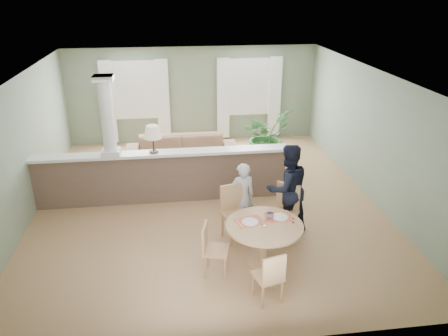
{
  "coord_description": "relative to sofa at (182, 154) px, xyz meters",
  "views": [
    {
      "loc": [
        -0.71,
        -8.23,
        4.31
      ],
      "look_at": [
        0.24,
        -1.0,
        1.2
      ],
      "focal_mm": 35.0,
      "sensor_mm": 36.0,
      "label": 1
    }
  ],
  "objects": [
    {
      "name": "room_shell",
      "position": [
        0.41,
        -1.22,
        1.41
      ],
      "size": [
        7.02,
        8.02,
        2.71
      ],
      "color": "gray",
      "rests_on": "ground"
    },
    {
      "name": "chair_far_man",
      "position": [
        1.7,
        -3.37,
        0.16
      ],
      "size": [
        0.64,
        0.64,
        1.02
      ],
      "rotation": [
        0.0,
        0.0,
        -0.64
      ],
      "color": "tan",
      "rests_on": "ground"
    },
    {
      "name": "houseplant",
      "position": [
        2.15,
        0.23,
        0.3
      ],
      "size": [
        1.68,
        1.68,
        1.41
      ],
      "primitive_type": "imported",
      "rotation": [
        0.0,
        0.0,
        0.77
      ],
      "color": "#2D6327",
      "rests_on": "ground"
    },
    {
      "name": "child_person",
      "position": [
        0.98,
        -3.02,
        0.27
      ],
      "size": [
        0.54,
        0.4,
        1.34
      ],
      "primitive_type": "imported",
      "rotation": [
        0.0,
        0.0,
        3.31
      ],
      "color": "#ACACB2",
      "rests_on": "ground"
    },
    {
      "name": "sofa",
      "position": [
        0.0,
        0.0,
        0.0
      ],
      "size": [
        2.76,
        1.09,
        0.8
      ],
      "primitive_type": "imported",
      "rotation": [
        0.0,
        0.0,
        -0.01
      ],
      "color": "#997553",
      "rests_on": "ground"
    },
    {
      "name": "chair_near",
      "position": [
        1.04,
        -5.09,
        0.06
      ],
      "size": [
        0.47,
        0.47,
        0.84
      ],
      "rotation": [
        0.0,
        0.0,
        3.41
      ],
      "color": "tan",
      "rests_on": "ground"
    },
    {
      "name": "ground",
      "position": [
        0.43,
        -1.84,
        -0.4
      ],
      "size": [
        8.0,
        8.0,
        0.0
      ],
      "primitive_type": "plane",
      "color": "tan",
      "rests_on": "ground"
    },
    {
      "name": "dining_table",
      "position": [
        1.15,
        -4.17,
        0.2
      ],
      "size": [
        1.25,
        1.25,
        0.85
      ],
      "rotation": [
        0.0,
        0.0,
        0.28
      ],
      "color": "tan",
      "rests_on": "ground"
    },
    {
      "name": "chair_side",
      "position": [
        0.29,
        -4.28,
        0.08
      ],
      "size": [
        0.48,
        0.48,
        0.86
      ],
      "rotation": [
        0.0,
        0.0,
        1.32
      ],
      "color": "tan",
      "rests_on": "ground"
    },
    {
      "name": "pony_wall",
      "position": [
        -0.55,
        -1.64,
        0.3
      ],
      "size": [
        5.32,
        0.38,
        2.7
      ],
      "color": "brown",
      "rests_on": "ground"
    },
    {
      "name": "chair_far_boy",
      "position": [
        0.8,
        -3.26,
        0.15
      ],
      "size": [
        0.56,
        0.56,
        1.0
      ],
      "rotation": [
        0.0,
        0.0,
        0.27
      ],
      "color": "tan",
      "rests_on": "ground"
    },
    {
      "name": "man_person",
      "position": [
        1.8,
        -3.14,
        0.45
      ],
      "size": [
        0.95,
        0.81,
        1.7
      ],
      "primitive_type": "imported",
      "rotation": [
        0.0,
        0.0,
        3.37
      ],
      "color": "black",
      "rests_on": "ground"
    }
  ]
}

